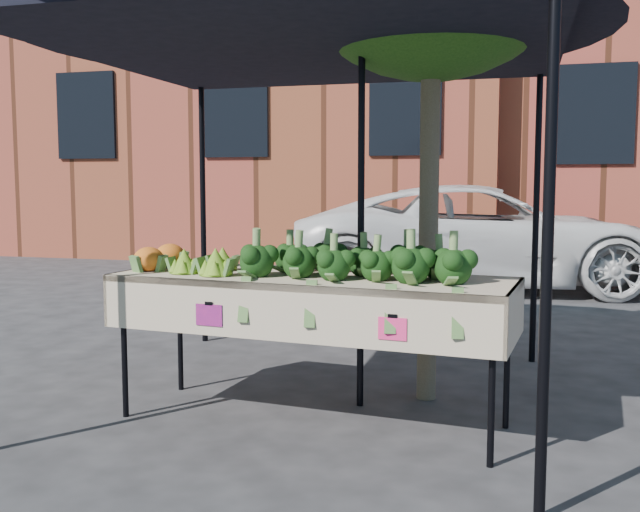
{
  "coord_description": "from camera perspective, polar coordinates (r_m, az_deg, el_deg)",
  "views": [
    {
      "loc": [
        1.41,
        -4.14,
        1.46
      ],
      "look_at": [
        0.2,
        0.21,
        1.0
      ],
      "focal_mm": 40.89,
      "sensor_mm": 36.0,
      "label": 1
    }
  ],
  "objects": [
    {
      "name": "street_tree",
      "position": [
        4.89,
        8.62,
        10.42
      ],
      "size": [
        1.89,
        1.89,
        3.72
      ],
      "primitive_type": null,
      "color": "#1E4C14",
      "rests_on": "ground"
    },
    {
      "name": "romanesco_cluster",
      "position": [
        4.56,
        -8.81,
        0.06
      ],
      "size": [
        0.44,
        0.48,
        0.21
      ],
      "primitive_type": "ellipsoid",
      "color": "#78A422",
      "rests_on": "table"
    },
    {
      "name": "ground",
      "position": [
        4.61,
        -3.19,
        -12.65
      ],
      "size": [
        90.0,
        90.0,
        0.0
      ],
      "primitive_type": "plane",
      "color": "#262628"
    },
    {
      "name": "canopy",
      "position": [
        4.83,
        -0.64,
        4.75
      ],
      "size": [
        3.16,
        3.16,
        2.74
      ],
      "primitive_type": null,
      "color": "black",
      "rests_on": "ground"
    },
    {
      "name": "table",
      "position": [
        4.43,
        -0.7,
        -7.34
      ],
      "size": [
        2.47,
        1.03,
        0.9
      ],
      "color": "beige",
      "rests_on": "ground"
    },
    {
      "name": "broccoli_heap",
      "position": [
        4.29,
        2.91,
        0.2
      ],
      "size": [
        1.39,
        0.59,
        0.28
      ],
      "primitive_type": "ellipsoid",
      "color": "black",
      "rests_on": "table"
    },
    {
      "name": "building_left",
      "position": [
        17.63,
        -6.26,
        15.69
      ],
      "size": [
        12.0,
        8.0,
        9.0
      ],
      "primitive_type": "cube",
      "color": "brown",
      "rests_on": "ground"
    },
    {
      "name": "cauliflower_pair",
      "position": [
        4.79,
        -12.45,
        0.14
      ],
      "size": [
        0.24,
        0.44,
        0.19
      ],
      "primitive_type": "ellipsoid",
      "color": "orange",
      "rests_on": "table"
    },
    {
      "name": "vehicle",
      "position": [
        10.3,
        12.86,
        11.79
      ],
      "size": [
        1.77,
        2.55,
        5.12
      ],
      "primitive_type": "imported",
      "rotation": [
        0.0,
        0.0,
        1.73
      ],
      "color": "white",
      "rests_on": "ground"
    }
  ]
}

